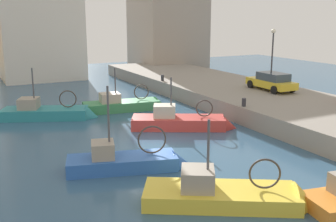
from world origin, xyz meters
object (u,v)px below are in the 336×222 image
(fishing_boat_yellow, at_px, (232,201))
(fishing_boat_teal, at_px, (51,117))
(quay_streetlamp, at_px, (273,49))
(fishing_boat_red, at_px, (184,127))
(fishing_boat_blue, at_px, (130,167))
(mooring_bollard_mid, at_px, (244,102))
(fishing_boat_green, at_px, (126,109))
(parked_car_yellow, at_px, (272,81))
(mooring_bollard_north, at_px, (162,78))

(fishing_boat_yellow, xyz_separation_m, fishing_boat_teal, (-3.42, 16.69, -0.00))
(fishing_boat_yellow, height_order, quay_streetlamp, quay_streetlamp)
(fishing_boat_red, height_order, fishing_boat_blue, fishing_boat_blue)
(mooring_bollard_mid, height_order, quay_streetlamp, quay_streetlamp)
(fishing_boat_green, xyz_separation_m, parked_car_yellow, (11.01, -3.67, 1.82))
(fishing_boat_teal, bearing_deg, fishing_boat_blue, -83.54)
(fishing_boat_green, relative_size, fishing_boat_teal, 0.97)
(fishing_boat_yellow, bearing_deg, parked_car_yellow, 44.41)
(fishing_boat_green, bearing_deg, fishing_boat_teal, 179.81)
(fishing_boat_red, distance_m, fishing_boat_blue, 7.64)
(mooring_bollard_north, distance_m, quay_streetlamp, 10.32)
(fishing_boat_red, height_order, quay_streetlamp, quay_streetlamp)
(fishing_boat_green, relative_size, fishing_boat_red, 0.98)
(fishing_boat_green, xyz_separation_m, fishing_boat_blue, (-4.38, -11.50, 0.00))
(fishing_boat_green, bearing_deg, quay_streetlamp, -17.60)
(parked_car_yellow, xyz_separation_m, mooring_bollard_mid, (-5.61, -3.73, -0.45))
(mooring_bollard_mid, bearing_deg, fishing_boat_green, 126.12)
(fishing_boat_yellow, distance_m, mooring_bollard_mid, 12.11)
(fishing_boat_green, height_order, fishing_boat_teal, fishing_boat_teal)
(fishing_boat_red, xyz_separation_m, mooring_bollard_north, (4.02, 11.09, 1.37))
(fishing_boat_red, distance_m, fishing_boat_teal, 9.60)
(mooring_bollard_mid, bearing_deg, fishing_boat_teal, 146.21)
(parked_car_yellow, relative_size, quay_streetlamp, 0.92)
(fishing_boat_yellow, xyz_separation_m, fishing_boat_blue, (-2.11, 5.17, 0.01))
(mooring_bollard_mid, bearing_deg, fishing_boat_blue, -157.24)
(fishing_boat_green, xyz_separation_m, fishing_boat_red, (1.38, -6.49, -0.00))
(mooring_bollard_mid, bearing_deg, fishing_boat_red, 167.21)
(fishing_boat_yellow, xyz_separation_m, quay_streetlamp, (13.32, 13.17, 4.35))
(fishing_boat_green, distance_m, fishing_boat_blue, 12.31)
(fishing_boat_yellow, relative_size, fishing_boat_blue, 1.10)
(fishing_boat_red, bearing_deg, fishing_boat_blue, -138.95)
(mooring_bollard_mid, bearing_deg, parked_car_yellow, 33.65)
(fishing_boat_blue, height_order, mooring_bollard_north, fishing_boat_blue)
(fishing_boat_yellow, xyz_separation_m, parked_car_yellow, (13.28, 13.01, 1.82))
(fishing_boat_teal, bearing_deg, fishing_boat_yellow, -78.43)
(fishing_boat_blue, xyz_separation_m, parked_car_yellow, (15.39, 7.84, 1.82))
(fishing_boat_green, distance_m, mooring_bollard_mid, 9.26)
(fishing_boat_blue, relative_size, mooring_bollard_north, 11.06)
(fishing_boat_yellow, bearing_deg, mooring_bollard_mid, 50.41)
(quay_streetlamp, bearing_deg, fishing_boat_green, 162.40)
(quay_streetlamp, bearing_deg, parked_car_yellow, -104.22)
(fishing_boat_teal, bearing_deg, mooring_bollard_north, 22.46)
(fishing_boat_yellow, distance_m, fishing_boat_teal, 17.04)
(mooring_bollard_mid, height_order, mooring_bollard_north, same)
(fishing_boat_red, xyz_separation_m, fishing_boat_blue, (-5.76, -5.02, 0.00))
(fishing_boat_yellow, xyz_separation_m, fishing_boat_red, (3.65, 10.19, 0.00))
(fishing_boat_green, relative_size, fishing_boat_yellow, 0.99)
(parked_car_yellow, bearing_deg, fishing_boat_teal, 167.55)
(fishing_boat_yellow, bearing_deg, fishing_boat_blue, 112.22)
(fishing_boat_green, distance_m, fishing_boat_red, 6.63)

